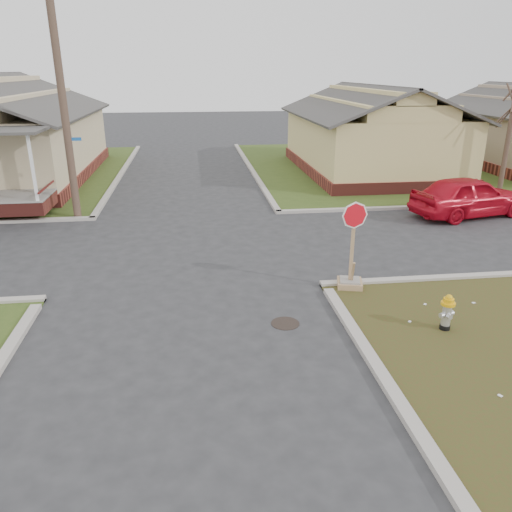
{
  "coord_description": "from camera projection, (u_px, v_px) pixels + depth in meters",
  "views": [
    {
      "loc": [
        0.27,
        -10.36,
        5.4
      ],
      "look_at": [
        1.72,
        1.0,
        1.1
      ],
      "focal_mm": 35.0,
      "sensor_mm": 36.0,
      "label": 1
    }
  ],
  "objects": [
    {
      "name": "ground",
      "position": [
        187.0,
        319.0,
        11.49
      ],
      "size": [
        120.0,
        120.0,
        0.0
      ],
      "primitive_type": "plane",
      "color": "#2B2B2E",
      "rests_on": "ground"
    },
    {
      "name": "curbs",
      "position": [
        188.0,
        247.0,
        16.13
      ],
      "size": [
        80.0,
        40.0,
        0.12
      ],
      "primitive_type": null,
      "color": "#ABA49A",
      "rests_on": "ground"
    },
    {
      "name": "manhole",
      "position": [
        285.0,
        323.0,
        11.28
      ],
      "size": [
        0.64,
        0.64,
        0.01
      ],
      "primitive_type": "cylinder",
      "color": "black",
      "rests_on": "ground"
    },
    {
      "name": "side_house_yellow",
      "position": [
        370.0,
        132.0,
        27.23
      ],
      "size": [
        7.6,
        11.6,
        4.7
      ],
      "color": "maroon",
      "rests_on": "ground"
    },
    {
      "name": "utility_pole",
      "position": [
        62.0,
        91.0,
        17.61
      ],
      "size": [
        1.8,
        0.28,
        9.0
      ],
      "color": "#473228",
      "rests_on": "ground"
    },
    {
      "name": "tree_mid_right",
      "position": [
        507.0,
        148.0,
        21.87
      ],
      "size": [
        0.22,
        0.22,
        4.2
      ],
      "primitive_type": "cylinder",
      "color": "#473228",
      "rests_on": "verge_far_right"
    },
    {
      "name": "fire_hydrant",
      "position": [
        447.0,
        310.0,
        10.79
      ],
      "size": [
        0.31,
        0.31,
        0.83
      ],
      "rotation": [
        0.0,
        0.0,
        0.3
      ],
      "color": "black",
      "rests_on": "ground"
    },
    {
      "name": "stop_sign",
      "position": [
        351.0,
        269.0,
        12.93
      ],
      "size": [
        0.65,
        0.63,
        2.29
      ],
      "rotation": [
        0.0,
        0.0,
        -0.24
      ],
      "color": "#A08057",
      "rests_on": "ground"
    },
    {
      "name": "red_sedan",
      "position": [
        469.0,
        196.0,
        19.29
      ],
      "size": [
        4.93,
        2.81,
        1.58
      ],
      "primitive_type": "imported",
      "rotation": [
        0.0,
        0.0,
        1.78
      ],
      "color": "red",
      "rests_on": "ground"
    }
  ]
}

